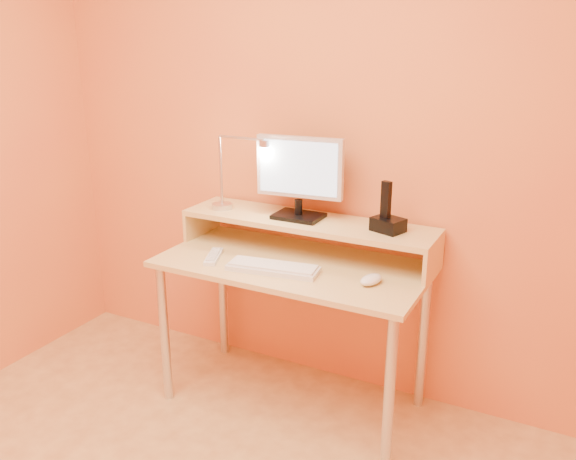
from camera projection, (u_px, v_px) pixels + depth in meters
The scene contains 25 objects.
wall_back at pixel (324, 134), 2.77m from camera, with size 3.00×0.04×2.50m, color orange.
desk_leg_fl at pixel (165, 334), 2.81m from camera, with size 0.04×0.04×0.69m, color silver.
desk_leg_fr at pixel (389, 395), 2.33m from camera, with size 0.04×0.04×0.69m, color silver.
desk_leg_bl at pixel (223, 294), 3.23m from camera, with size 0.04×0.04×0.69m, color silver.
desk_leg_br at pixel (423, 340), 2.75m from camera, with size 0.04×0.04×0.69m, color silver.
desk_lower at pixel (293, 265), 2.67m from camera, with size 1.20×0.60×0.03m, color #D5B87E.
shelf_riser_left at pixel (202, 221), 3.02m from camera, with size 0.02×0.30×0.14m, color #D5B87E.
shelf_riser_right at pixel (434, 259), 2.51m from camera, with size 0.02×0.30×0.14m, color #D5B87E.
desk_shelf at pixel (307, 222), 2.74m from camera, with size 1.20×0.30×0.03m, color #D5B87E.
monitor_foot at pixel (298, 216), 2.76m from camera, with size 0.22×0.16×0.02m, color black.
monitor_neck at pixel (298, 207), 2.74m from camera, with size 0.04×0.04×0.07m, color black.
monitor_panel at pixel (300, 167), 2.69m from camera, with size 0.41×0.04×0.28m, color silver.
monitor_back at pixel (302, 166), 2.71m from camera, with size 0.37×0.01×0.24m, color black.
monitor_screen at pixel (298, 168), 2.68m from camera, with size 0.37×0.00×0.24m, color #B0D3F8.
lamp_base at pixel (222, 206), 2.90m from camera, with size 0.10×0.10×0.03m, color silver.
lamp_post at pixel (221, 170), 2.85m from camera, with size 0.01×0.01×0.33m, color silver.
lamp_arm at pixel (241, 138), 2.74m from camera, with size 0.01×0.01×0.24m, color silver.
lamp_head at pixel (264, 143), 2.70m from camera, with size 0.04×0.04×0.03m, color silver.
lamp_bulb at pixel (264, 147), 2.70m from camera, with size 0.03×0.03×0.00m, color #FFEAC6.
phone_dock at pixel (388, 225), 2.56m from camera, with size 0.13×0.10×0.06m, color black.
phone_handset at pixel (386, 200), 2.54m from camera, with size 0.04×0.03×0.16m, color black.
phone_led at pixel (395, 229), 2.50m from camera, with size 0.01×0.00×0.04m, color #2736EC.
keyboard at pixel (273, 269), 2.56m from camera, with size 0.40×0.13×0.02m, color silver.
mouse at pixel (371, 280), 2.42m from camera, with size 0.07×0.12×0.04m, color silver.
remote_control at pixel (214, 257), 2.70m from camera, with size 0.05×0.20×0.02m, color silver.
Camera 1 is at (1.12, -1.04, 1.69)m, focal length 37.17 mm.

